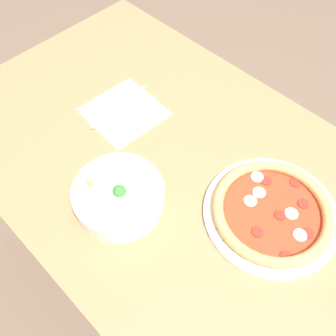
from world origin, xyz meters
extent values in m
plane|color=brown|center=(0.00, 0.00, 0.00)|extent=(8.00, 8.00, 0.00)
cube|color=#99724C|center=(0.00, 0.00, 0.73)|extent=(1.38, 0.80, 0.03)
cylinder|color=olive|center=(0.62, -0.33, 0.36)|extent=(0.06, 0.06, 0.71)
cylinder|color=white|center=(-0.23, -0.05, 0.75)|extent=(0.32, 0.32, 0.01)
torus|color=tan|center=(-0.23, -0.05, 0.77)|extent=(0.28, 0.28, 0.03)
cylinder|color=red|center=(-0.23, -0.05, 0.76)|extent=(0.24, 0.24, 0.01)
cylinder|color=maroon|center=(-0.32, 0.02, 0.76)|extent=(0.03, 0.03, 0.00)
cylinder|color=maroon|center=(-0.27, -0.12, 0.76)|extent=(0.03, 0.03, 0.00)
cylinder|color=maroon|center=(-0.25, -0.05, 0.76)|extent=(0.03, 0.03, 0.00)
cylinder|color=maroon|center=(-0.17, -0.11, 0.76)|extent=(0.03, 0.03, 0.00)
cylinder|color=maroon|center=(-0.24, 0.02, 0.76)|extent=(0.03, 0.03, 0.00)
cylinder|color=maroon|center=(-0.23, -0.15, 0.76)|extent=(0.03, 0.03, 0.00)
cylinder|color=maroon|center=(-0.32, -0.06, 0.76)|extent=(0.03, 0.03, 0.00)
ellipsoid|color=silver|center=(-0.31, -0.04, 0.76)|extent=(0.03, 0.03, 0.01)
ellipsoid|color=silver|center=(-0.18, -0.04, 0.76)|extent=(0.03, 0.03, 0.01)
ellipsoid|color=silver|center=(-0.18, -0.07, 0.76)|extent=(0.03, 0.03, 0.01)
ellipsoid|color=silver|center=(-0.15, -0.10, 0.76)|extent=(0.03, 0.03, 0.01)
ellipsoid|color=silver|center=(-0.27, -0.08, 0.76)|extent=(0.03, 0.03, 0.01)
cylinder|color=white|center=(0.04, 0.18, 0.77)|extent=(0.21, 0.21, 0.06)
torus|color=white|center=(0.04, 0.18, 0.80)|extent=(0.22, 0.22, 0.01)
ellipsoid|color=tan|center=(0.06, 0.16, 0.79)|extent=(0.04, 0.04, 0.02)
ellipsoid|color=tan|center=(0.02, 0.20, 0.79)|extent=(0.04, 0.03, 0.02)
ellipsoid|color=tan|center=(0.02, 0.15, 0.79)|extent=(0.03, 0.04, 0.02)
ellipsoid|color=tan|center=(0.02, 0.23, 0.79)|extent=(0.04, 0.03, 0.02)
ellipsoid|color=tan|center=(0.11, 0.23, 0.80)|extent=(0.04, 0.03, 0.02)
ellipsoid|color=#998466|center=(0.01, 0.10, 0.79)|extent=(0.03, 0.03, 0.02)
ellipsoid|color=tan|center=(0.07, 0.17, 0.79)|extent=(0.03, 0.02, 0.02)
ellipsoid|color=#998466|center=(0.00, 0.11, 0.79)|extent=(0.04, 0.03, 0.02)
sphere|color=#388433|center=(0.04, 0.18, 0.80)|extent=(0.03, 0.03, 0.03)
ellipsoid|color=yellow|center=(0.10, 0.21, 0.79)|extent=(0.04, 0.02, 0.02)
cube|color=white|center=(0.26, -0.02, 0.75)|extent=(0.21, 0.21, 0.00)
cube|color=silver|center=(0.23, -0.05, 0.75)|extent=(0.02, 0.14, 0.00)
cube|color=silver|center=(0.23, 0.05, 0.75)|extent=(0.01, 0.06, 0.00)
cube|color=silver|center=(0.23, 0.05, 0.75)|extent=(0.01, 0.06, 0.00)
cube|color=silver|center=(0.22, 0.04, 0.75)|extent=(0.01, 0.06, 0.00)
cube|color=silver|center=(0.22, 0.04, 0.75)|extent=(0.01, 0.06, 0.00)
cube|color=silver|center=(0.29, -0.09, 0.75)|extent=(0.02, 0.09, 0.01)
cube|color=silver|center=(0.28, 0.02, 0.75)|extent=(0.02, 0.13, 0.00)
camera|label=1|loc=(-0.35, 0.41, 1.53)|focal=40.00mm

